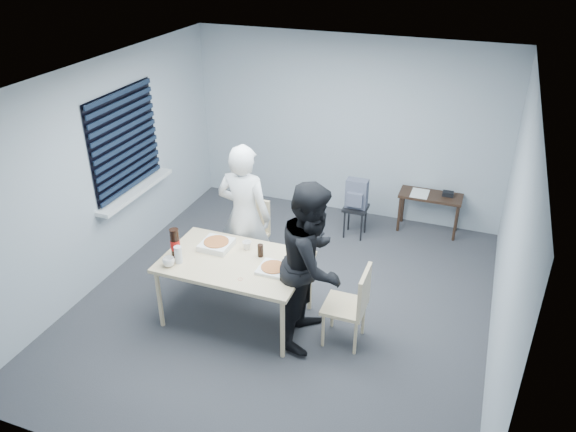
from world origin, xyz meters
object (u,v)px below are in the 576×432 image
at_px(dining_table, 235,265).
at_px(mug_a, 169,262).
at_px(side_table, 430,200).
at_px(person_black, 312,264).
at_px(stool, 355,214).
at_px(person_white, 244,216).
at_px(chair_far, 251,229).
at_px(soda_bottle, 175,243).
at_px(backpack, 356,194).
at_px(mug_b, 247,245).
at_px(chair_right, 353,302).

distance_m(dining_table, mug_a, 0.69).
bearing_deg(side_table, person_black, -107.25).
relative_size(dining_table, stool, 3.43).
bearing_deg(person_white, chair_far, -77.04).
bearing_deg(soda_bottle, backpack, 59.50).
bearing_deg(side_table, backpack, -151.66).
bearing_deg(stool, soda_bottle, -120.37).
bearing_deg(person_black, person_white, 57.23).
distance_m(chair_far, stool, 1.58).
distance_m(stool, backpack, 0.31).
bearing_deg(dining_table, mug_a, -150.35).
bearing_deg(mug_a, person_white, 68.95).
relative_size(dining_table, backpack, 3.76).
distance_m(chair_far, person_black, 1.57).
bearing_deg(side_table, dining_table, -122.00).
bearing_deg(soda_bottle, side_table, 50.93).
bearing_deg(chair_far, mug_b, -68.73).
relative_size(person_black, stool, 3.98).
xyz_separation_m(chair_right, mug_a, (-1.88, -0.38, 0.28)).
bearing_deg(backpack, dining_table, -119.53).
bearing_deg(chair_right, stool, 103.61).
bearing_deg(mug_a, side_table, 53.13).
xyz_separation_m(chair_far, backpack, (1.04, 1.17, 0.13)).
bearing_deg(chair_right, backpack, 103.68).
bearing_deg(side_table, soda_bottle, -129.07).
bearing_deg(person_black, mug_a, 103.66).
distance_m(dining_table, soda_bottle, 0.67).
height_order(chair_far, stool, chair_far).
relative_size(dining_table, soda_bottle, 4.67).
distance_m(person_black, backpack, 2.21).
bearing_deg(stool, chair_far, -131.28).
bearing_deg(backpack, person_black, -98.02).
xyz_separation_m(person_black, soda_bottle, (-1.48, -0.15, 0.01)).
bearing_deg(dining_table, backpack, 70.93).
distance_m(person_white, backpack, 1.81).
xyz_separation_m(chair_far, mug_b, (0.30, -0.78, 0.28)).
xyz_separation_m(side_table, soda_bottle, (-2.31, -2.85, 0.41)).
bearing_deg(dining_table, stool, 71.03).
bearing_deg(chair_right, mug_b, 170.28).
xyz_separation_m(chair_far, soda_bottle, (-0.34, -1.18, 0.39)).
distance_m(person_white, mug_a, 1.11).
bearing_deg(backpack, chair_right, -86.78).
distance_m(stool, mug_b, 2.15).
distance_m(person_white, person_black, 1.25).
bearing_deg(soda_bottle, stool, 59.63).
bearing_deg(mug_b, side_table, 55.86).
bearing_deg(person_white, backpack, -122.32).
distance_m(chair_far, mug_a, 1.44).
xyz_separation_m(person_white, backpack, (0.96, 1.52, -0.24)).
xyz_separation_m(dining_table, mug_b, (0.03, 0.26, 0.11)).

